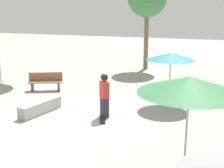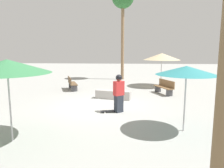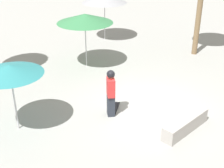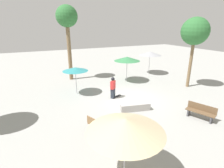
{
  "view_description": "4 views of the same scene",
  "coord_description": "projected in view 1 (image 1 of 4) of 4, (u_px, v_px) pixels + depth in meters",
  "views": [
    {
      "loc": [
        -4.54,
        9.21,
        3.99
      ],
      "look_at": [
        -1.16,
        -0.91,
        1.29
      ],
      "focal_mm": 50.0,
      "sensor_mm": 36.0,
      "label": 1
    },
    {
      "loc": [
        -9.89,
        -1.33,
        2.68
      ],
      "look_at": [
        -0.49,
        -0.69,
        1.16
      ],
      "focal_mm": 35.0,
      "sensor_mm": 36.0,
      "label": 2
    },
    {
      "loc": [
        3.92,
        -8.61,
        5.57
      ],
      "look_at": [
        -1.04,
        -0.6,
        0.92
      ],
      "focal_mm": 50.0,
      "sensor_mm": 36.0,
      "label": 3
    },
    {
      "loc": [
        10.05,
        -6.27,
        5.17
      ],
      "look_at": [
        -0.29,
        -1.34,
        1.32
      ],
      "focal_mm": 28.0,
      "sensor_mm": 36.0,
      "label": 4
    }
  ],
  "objects": [
    {
      "name": "ground_plane",
      "position": [
        72.0,
        123.0,
        10.84
      ],
      "size": [
        60.0,
        60.0,
        0.0
      ],
      "primitive_type": "plane",
      "color": "#9E9E99"
    },
    {
      "name": "skater_main",
      "position": [
        104.0,
        94.0,
        11.29
      ],
      "size": [
        0.46,
        0.48,
        1.62
      ],
      "rotation": [
        0.0,
        0.0,
        2.26
      ],
      "color": "#282D38",
      "rests_on": "ground_plane"
    },
    {
      "name": "skateboard",
      "position": [
        103.0,
        119.0,
        11.13
      ],
      "size": [
        0.47,
        0.82,
        0.07
      ],
      "rotation": [
        0.0,
        0.0,
        1.93
      ],
      "color": "black",
      "rests_on": "ground_plane"
    },
    {
      "name": "concrete_ledge",
      "position": [
        40.0,
        107.0,
        11.83
      ],
      "size": [
        0.84,
        1.95,
        0.46
      ],
      "rotation": [
        0.0,
        0.0,
        1.33
      ],
      "color": "#A8A39E",
      "rests_on": "ground_plane"
    },
    {
      "name": "bench_far",
      "position": [
        46.0,
        82.0,
        14.98
      ],
      "size": [
        1.64,
        1.03,
        0.85
      ],
      "rotation": [
        0.0,
        0.0,
        0.4
      ],
      "color": "#47474C",
      "rests_on": "ground_plane"
    },
    {
      "name": "shade_umbrella_teal",
      "position": [
        171.0,
        57.0,
        12.43
      ],
      "size": [
        1.94,
        1.94,
        2.15
      ],
      "color": "#B7B7BC",
      "rests_on": "ground_plane"
    },
    {
      "name": "shade_umbrella_green",
      "position": [
        189.0,
        85.0,
        7.22
      ],
      "size": [
        2.44,
        2.44,
        2.4
      ],
      "color": "#B7B7BC",
      "rests_on": "ground_plane"
    }
  ]
}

